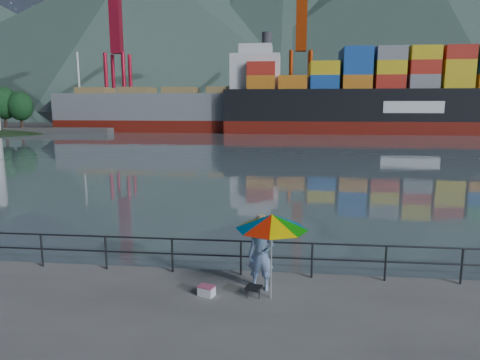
# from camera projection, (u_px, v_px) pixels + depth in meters

# --- Properties ---
(harbor_water) EXTENTS (500.00, 280.00, 0.00)m
(harbor_water) POSITION_uv_depth(u_px,v_px,m) (279.00, 120.00, 138.01)
(harbor_water) COLOR slate
(harbor_water) RESTS_ON ground
(far_dock) EXTENTS (200.00, 40.00, 0.40)m
(far_dock) POSITION_uv_depth(u_px,v_px,m) (319.00, 126.00, 100.72)
(far_dock) COLOR #514F4C
(far_dock) RESTS_ON ground
(guardrail) EXTENTS (22.00, 0.06, 1.03)m
(guardrail) POSITION_uv_depth(u_px,v_px,m) (206.00, 256.00, 12.26)
(guardrail) COLOR #2D3033
(guardrail) RESTS_ON ground
(mountains) EXTENTS (600.00, 332.80, 80.00)m
(mountains) POSITION_uv_depth(u_px,v_px,m) (365.00, 40.00, 203.96)
(mountains) COLOR #385147
(mountains) RESTS_ON ground
(port_cranes) EXTENTS (116.00, 28.00, 38.40)m
(port_cranes) POSITION_uv_depth(u_px,v_px,m) (430.00, 50.00, 86.95)
(port_cranes) COLOR red
(port_cranes) RESTS_ON ground
(container_stacks) EXTENTS (58.00, 8.40, 7.80)m
(container_stacks) POSITION_uv_depth(u_px,v_px,m) (422.00, 113.00, 99.07)
(container_stacks) COLOR yellow
(container_stacks) RESTS_ON ground
(fisherman) EXTENTS (0.70, 0.48, 1.86)m
(fisherman) POSITION_uv_depth(u_px,v_px,m) (261.00, 255.00, 11.15)
(fisherman) COLOR #194C96
(fisherman) RESTS_ON ground
(beach_umbrella) EXTENTS (1.83, 1.83, 2.18)m
(beach_umbrella) POSITION_uv_depth(u_px,v_px,m) (272.00, 222.00, 10.39)
(beach_umbrella) COLOR white
(beach_umbrella) RESTS_ON ground
(folding_stool) EXTENTS (0.47, 0.47, 0.25)m
(folding_stool) POSITION_uv_depth(u_px,v_px,m) (254.00, 291.00, 10.85)
(folding_stool) COLOR black
(folding_stool) RESTS_ON ground
(cooler_bag) EXTENTS (0.47, 0.39, 0.23)m
(cooler_bag) POSITION_uv_depth(u_px,v_px,m) (207.00, 291.00, 10.88)
(cooler_bag) COLOR white
(cooler_bag) RESTS_ON ground
(fishing_rod) EXTENTS (0.06, 1.90, 1.34)m
(fishing_rod) POSITION_uv_depth(u_px,v_px,m) (253.00, 271.00, 12.49)
(fishing_rod) COLOR black
(fishing_rod) RESTS_ON ground
(bulk_carrier) EXTENTS (46.91, 8.12, 14.50)m
(bulk_carrier) POSITION_uv_depth(u_px,v_px,m) (188.00, 108.00, 82.25)
(bulk_carrier) COLOR maroon
(bulk_carrier) RESTS_ON ground
(container_ship) EXTENTS (65.06, 10.84, 18.10)m
(container_ship) POSITION_uv_depth(u_px,v_px,m) (415.00, 100.00, 77.17)
(container_ship) COLOR maroon
(container_ship) RESTS_ON ground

